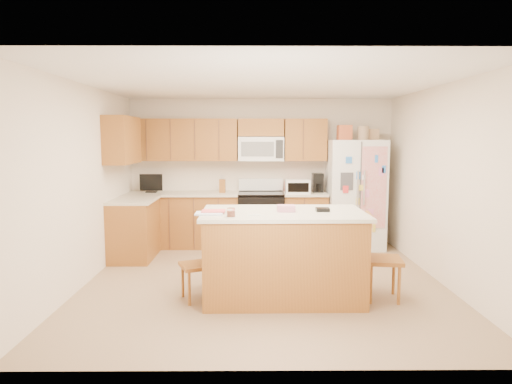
{
  "coord_description": "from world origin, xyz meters",
  "views": [
    {
      "loc": [
        -0.14,
        -5.67,
        1.84
      ],
      "look_at": [
        -0.1,
        0.35,
        1.12
      ],
      "focal_mm": 32.0,
      "sensor_mm": 36.0,
      "label": 1
    }
  ],
  "objects_px": {
    "refrigerator": "(355,193)",
    "windsor_chair_right": "(381,259)",
    "stove": "(261,219)",
    "windsor_chair_left": "(199,264)",
    "windsor_chair_back": "(276,246)",
    "island": "(283,254)"
  },
  "relations": [
    {
      "from": "stove",
      "to": "windsor_chair_left",
      "type": "bearing_deg",
      "value": -106.26
    },
    {
      "from": "refrigerator",
      "to": "windsor_chair_back",
      "type": "relative_size",
      "value": 2.27
    },
    {
      "from": "island",
      "to": "windsor_chair_right",
      "type": "bearing_deg",
      "value": -2.8
    },
    {
      "from": "stove",
      "to": "windsor_chair_right",
      "type": "distance_m",
      "value": 2.89
    },
    {
      "from": "windsor_chair_left",
      "to": "island",
      "type": "bearing_deg",
      "value": 3.49
    },
    {
      "from": "stove",
      "to": "refrigerator",
      "type": "xyz_separation_m",
      "value": [
        1.57,
        -0.06,
        0.45
      ]
    },
    {
      "from": "windsor_chair_back",
      "to": "windsor_chair_left",
      "type": "bearing_deg",
      "value": -139.02
    },
    {
      "from": "windsor_chair_left",
      "to": "windsor_chair_right",
      "type": "bearing_deg",
      "value": 0.11
    },
    {
      "from": "stove",
      "to": "refrigerator",
      "type": "height_order",
      "value": "refrigerator"
    },
    {
      "from": "refrigerator",
      "to": "windsor_chair_left",
      "type": "relative_size",
      "value": 2.36
    },
    {
      "from": "refrigerator",
      "to": "windsor_chair_right",
      "type": "relative_size",
      "value": 2.07
    },
    {
      "from": "stove",
      "to": "windsor_chair_back",
      "type": "relative_size",
      "value": 1.26
    },
    {
      "from": "windsor_chair_back",
      "to": "windsor_chair_right",
      "type": "height_order",
      "value": "windsor_chair_right"
    },
    {
      "from": "windsor_chair_left",
      "to": "refrigerator",
      "type": "bearing_deg",
      "value": 47.22
    },
    {
      "from": "refrigerator",
      "to": "windsor_chair_right",
      "type": "bearing_deg",
      "value": -95.8
    },
    {
      "from": "stove",
      "to": "windsor_chair_back",
      "type": "xyz_separation_m",
      "value": [
        0.17,
        -1.77,
        -0.05
      ]
    },
    {
      "from": "windsor_chair_left",
      "to": "windsor_chair_right",
      "type": "xyz_separation_m",
      "value": [
        2.07,
        0.0,
        0.06
      ]
    },
    {
      "from": "island",
      "to": "windsor_chair_back",
      "type": "xyz_separation_m",
      "value": [
        -0.04,
        0.74,
        -0.08
      ]
    },
    {
      "from": "windsor_chair_back",
      "to": "windsor_chair_right",
      "type": "relative_size",
      "value": 0.91
    },
    {
      "from": "refrigerator",
      "to": "windsor_chair_right",
      "type": "xyz_separation_m",
      "value": [
        -0.25,
        -2.5,
        -0.45
      ]
    },
    {
      "from": "stove",
      "to": "refrigerator",
      "type": "distance_m",
      "value": 1.63
    },
    {
      "from": "stove",
      "to": "windsor_chair_back",
      "type": "bearing_deg",
      "value": -84.56
    }
  ]
}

